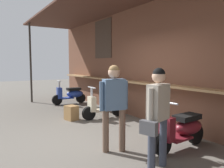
% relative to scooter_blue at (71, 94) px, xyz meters
% --- Properties ---
extents(ground_plane, '(36.45, 36.45, 0.00)m').
position_rel_scooter_blue_xyz_m(ground_plane, '(4.24, -1.08, -0.39)').
color(ground_plane, '#605B54').
extents(market_stall_facade, '(13.02, 2.45, 3.47)m').
position_rel_scooter_blue_xyz_m(market_stall_facade, '(4.24, 0.78, 1.54)').
color(market_stall_facade, brown).
rests_on(market_stall_facade, ground_plane).
extents(scooter_blue, '(0.47, 1.40, 0.97)m').
position_rel_scooter_blue_xyz_m(scooter_blue, '(0.00, 0.00, 0.00)').
color(scooter_blue, '#233D9E').
rests_on(scooter_blue, ground_plane).
extents(scooter_cream, '(0.46, 1.40, 0.97)m').
position_rel_scooter_blue_xyz_m(scooter_cream, '(2.82, 0.00, 0.00)').
color(scooter_cream, beige).
rests_on(scooter_cream, ground_plane).
extents(scooter_maroon, '(0.48, 1.40, 0.97)m').
position_rel_scooter_blue_xyz_m(scooter_maroon, '(5.71, -0.00, 0.00)').
color(scooter_maroon, maroon).
rests_on(scooter_maroon, ground_plane).
extents(shopper_with_handbag, '(0.40, 0.63, 1.58)m').
position_rel_scooter_blue_xyz_m(shopper_with_handbag, '(6.07, -1.02, 0.56)').
color(shopper_with_handbag, '#383D4C').
rests_on(shopper_with_handbag, ground_plane).
extents(shopper_browsing, '(0.27, 0.55, 1.62)m').
position_rel_scooter_blue_xyz_m(shopper_browsing, '(5.13, -1.21, 0.60)').
color(shopper_browsing, brown).
rests_on(shopper_browsing, ground_plane).
extents(merchandise_crate, '(0.42, 0.36, 0.42)m').
position_rel_scooter_blue_xyz_m(merchandise_crate, '(2.50, -0.99, -0.18)').
color(merchandise_crate, olive).
rests_on(merchandise_crate, ground_plane).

